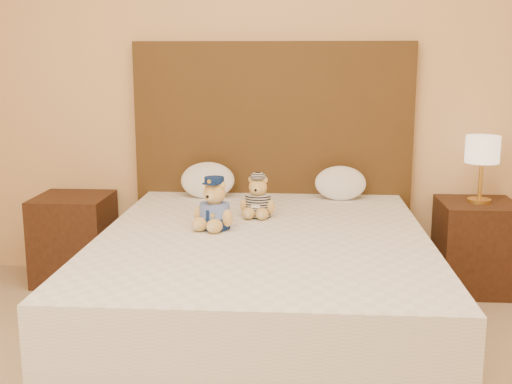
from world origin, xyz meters
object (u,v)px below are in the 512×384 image
pillow_left (208,178)px  nightstand_left (74,238)px  teddy_police (215,203)px  teddy_prisoner (258,196)px  bed (263,287)px  lamp (482,153)px  pillow_right (341,181)px  nightstand_right (476,246)px

pillow_left → nightstand_left: bearing=-178.0°
teddy_police → teddy_prisoner: bearing=76.2°
bed → lamp: size_ratio=5.00×
teddy_police → teddy_prisoner: (0.20, 0.27, -0.02)m
pillow_left → pillow_right: (0.82, 0.00, -0.01)m
bed → pillow_left: 1.00m
pillow_right → bed: bearing=-117.0°
teddy_police → pillow_left: (-0.14, 0.75, -0.01)m
pillow_right → nightstand_right: bearing=-2.1°
nightstand_right → teddy_prisoner: bearing=-160.8°
bed → pillow_left: (-0.39, 0.83, 0.39)m
teddy_police → pillow_left: 0.77m
nightstand_left → lamp: lamp is taller
teddy_prisoner → pillow_right: size_ratio=0.73×
nightstand_right → pillow_right: size_ratio=1.77×
teddy_prisoner → nightstand_left: bearing=167.4°
nightstand_left → pillow_right: (1.67, 0.03, 0.38)m
bed → nightstand_right: (1.25, 0.80, -0.00)m
teddy_prisoner → pillow_left: (-0.34, 0.48, 0.00)m
lamp → teddy_prisoner: lamp is taller
nightstand_right → nightstand_left: bearing=180.0°
teddy_police → pillow_left: teddy_police is taller
pillow_left → lamp: bearing=-1.0°
lamp → teddy_police: bearing=-154.2°
nightstand_right → lamp: 0.57m
teddy_prisoner → pillow_right: (0.47, 0.48, -0.00)m
nightstand_right → bed: bearing=-147.4°
nightstand_left → pillow_right: bearing=1.0°
bed → nightstand_right: same height
nightstand_right → teddy_police: teddy_police is taller
nightstand_left → teddy_prisoner: bearing=-20.7°
lamp → pillow_right: (-0.83, 0.03, -0.19)m
bed → teddy_prisoner: teddy_prisoner is taller
lamp → teddy_police: (-1.50, -0.72, -0.17)m
nightstand_right → pillow_left: size_ratio=1.65×
pillow_right → lamp: bearing=-2.1°
bed → teddy_police: size_ratio=7.63×
pillow_left → teddy_police: bearing=-79.2°
lamp → pillow_right: lamp is taller
nightstand_right → teddy_prisoner: teddy_prisoner is taller
bed → nightstand_right: 1.48m
nightstand_right → pillow_right: (-0.83, 0.03, 0.38)m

